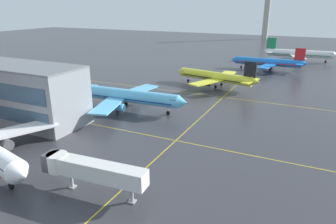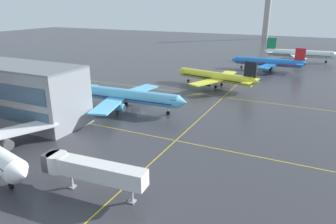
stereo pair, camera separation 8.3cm
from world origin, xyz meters
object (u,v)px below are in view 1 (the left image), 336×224
Objects in this scene: airliner_third_row at (216,77)px; airliner_far_right_stand at (299,54)px; airliner_second_row at (125,96)px; airliner_far_left_stand at (268,62)px; jet_bridge at (86,169)px; control_tower at (267,8)px.

airliner_third_row is 74.66m from airliner_far_right_stand.
airliner_far_right_stand is (38.99, 106.98, 0.06)m from airliner_second_row.
airliner_far_left_stand is 1.87× the size of jet_bridge.
airliner_third_row is 0.74× the size of control_tower.
airliner_far_left_stand is at bearing 84.58° from jet_bridge.
control_tower reaches higher than airliner_far_right_stand.
jet_bridge is 256.02m from control_tower.
airliner_second_row is 41.56m from jet_bridge.
airliner_third_row is at bearing 66.73° from airliner_second_row.
airliner_far_right_stand is at bearing 81.48° from jet_bridge.
airliner_far_right_stand is (10.90, 31.05, 0.40)m from airliner_far_left_stand.
airliner_far_left_stand is at bearing -80.32° from control_tower.
airliner_third_row is at bearing -86.37° from control_tower.
control_tower reaches higher than airliner_third_row.
airliner_far_left_stand is 114.23m from jet_bridge.
airliner_third_row is 0.89× the size of airliner_far_right_stand.
airliner_far_left_stand is at bearing 72.49° from airliner_third_row.
airliner_far_left_stand is 0.90× the size of airliner_far_right_stand.
airliner_far_right_stand is at bearing -72.37° from control_tower.
airliner_third_row is 41.76m from airliner_far_left_stand.
airliner_far_right_stand reaches higher than airliner_third_row.
jet_bridge is 0.40× the size of control_tower.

